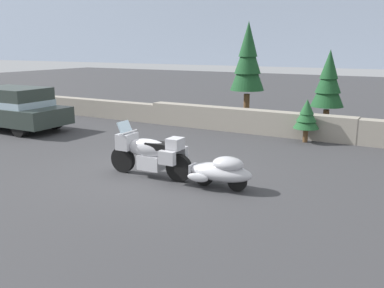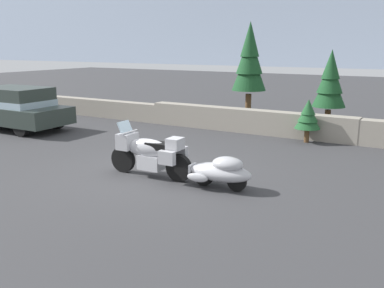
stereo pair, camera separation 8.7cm
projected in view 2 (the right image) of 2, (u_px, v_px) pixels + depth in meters
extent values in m
plane|color=#38383A|center=(153.00, 173.00, 10.73)|extent=(80.00, 80.00, 0.00)
cube|color=gray|center=(88.00, 107.00, 19.62)|extent=(8.00, 0.51, 0.77)
cube|color=gray|center=(246.00, 121.00, 15.72)|extent=(8.00, 0.57, 0.87)
cylinder|color=black|center=(123.00, 159.00, 10.75)|extent=(0.66, 0.16, 0.66)
cylinder|color=black|center=(179.00, 168.00, 9.99)|extent=(0.66, 0.16, 0.66)
cube|color=silver|center=(152.00, 162.00, 10.34)|extent=(0.61, 0.46, 0.36)
ellipsoid|color=#B2B2B7|center=(148.00, 148.00, 10.31)|extent=(1.21, 0.48, 0.48)
cube|color=#B2B2B7|center=(127.00, 141.00, 10.57)|extent=(0.38, 0.53, 0.40)
cube|color=#9EB7C6|center=(125.00, 128.00, 10.52)|extent=(0.20, 0.45, 0.34)
cube|color=black|center=(158.00, 146.00, 10.15)|extent=(0.57, 0.38, 0.16)
cube|color=#B2B2B7|center=(175.00, 144.00, 9.90)|extent=(0.33, 0.41, 0.28)
cube|color=#B2B2B7|center=(167.00, 158.00, 9.73)|extent=(0.40, 0.17, 0.32)
cube|color=#B2B2B7|center=(180.00, 152.00, 10.25)|extent=(0.40, 0.17, 0.32)
cylinder|color=silver|center=(129.00, 132.00, 10.49)|extent=(0.06, 0.70, 0.04)
cylinder|color=silver|center=(124.00, 150.00, 10.67)|extent=(0.26, 0.08, 0.54)
cylinder|color=black|center=(204.00, 176.00, 9.71)|extent=(0.44, 0.11, 0.44)
cylinder|color=black|center=(237.00, 182.00, 9.33)|extent=(0.44, 0.11, 0.44)
ellipsoid|color=#B2B2B7|center=(220.00, 172.00, 9.48)|extent=(1.52, 0.73, 0.40)
ellipsoid|color=#B2B2B7|center=(228.00, 164.00, 9.35)|extent=(0.74, 0.58, 0.32)
cube|color=silver|center=(192.00, 169.00, 9.81)|extent=(0.07, 0.32, 0.24)
ellipsoid|color=#B2B2B7|center=(197.00, 178.00, 9.42)|extent=(0.52, 0.16, 0.20)
ellipsoid|color=#B2B2B7|center=(210.00, 170.00, 9.97)|extent=(0.52, 0.16, 0.20)
cylinder|color=silver|center=(178.00, 170.00, 10.01)|extent=(0.70, 0.07, 0.05)
cylinder|color=black|center=(6.00, 114.00, 17.78)|extent=(0.68, 0.23, 0.68)
cylinder|color=black|center=(21.00, 127.00, 14.96)|extent=(0.68, 0.23, 0.68)
cylinder|color=black|center=(57.00, 120.00, 16.36)|extent=(0.68, 0.23, 0.68)
cube|color=#2D3833|center=(12.00, 113.00, 16.31)|extent=(4.83, 2.02, 0.64)
cube|color=#2D3833|center=(15.00, 96.00, 16.04)|extent=(2.67, 1.76, 0.70)
cube|color=#9EB7C6|center=(15.00, 102.00, 16.09)|extent=(2.71, 1.80, 0.24)
cylinder|color=brown|center=(327.00, 122.00, 15.50)|extent=(0.21, 0.21, 0.88)
cone|color=#194723|center=(330.00, 88.00, 15.21)|extent=(1.19, 1.19, 1.39)
cone|color=#194723|center=(331.00, 76.00, 15.12)|extent=(0.92, 0.92, 1.22)
cone|color=#194723|center=(331.00, 64.00, 15.02)|extent=(0.65, 0.65, 1.04)
cylinder|color=brown|center=(248.00, 108.00, 17.75)|extent=(0.25, 0.25, 1.20)
cone|color=#194723|center=(249.00, 67.00, 17.36)|extent=(1.42, 1.42, 1.89)
cone|color=#194723|center=(250.00, 53.00, 17.23)|extent=(1.10, 1.10, 1.66)
cone|color=#194723|center=(250.00, 39.00, 17.10)|extent=(0.78, 0.78, 1.42)
cylinder|color=brown|center=(307.00, 136.00, 14.09)|extent=(0.16, 0.16, 0.42)
cone|color=#1E5128|center=(308.00, 119.00, 13.96)|extent=(0.86, 0.86, 0.66)
cone|color=#1E5128|center=(308.00, 113.00, 13.91)|extent=(0.67, 0.67, 0.58)
cone|color=#1E5128|center=(308.00, 107.00, 13.86)|extent=(0.47, 0.47, 0.50)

